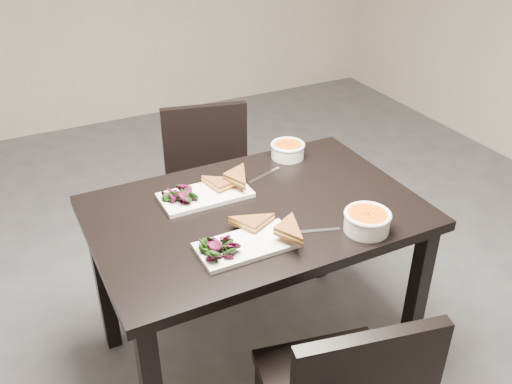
# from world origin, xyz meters

# --- Properties ---
(ground) EXTENTS (5.00, 5.00, 0.00)m
(ground) POSITION_xyz_m (0.00, 0.00, 0.00)
(ground) COLOR #47474C
(ground) RESTS_ON ground
(table) EXTENTS (1.20, 0.80, 0.75)m
(table) POSITION_xyz_m (0.01, -0.33, 0.65)
(table) COLOR black
(table) RESTS_ON ground
(chair_far) EXTENTS (0.50, 0.50, 0.85)m
(chair_far) POSITION_xyz_m (0.10, 0.36, 0.48)
(chair_far) COLOR black
(chair_far) RESTS_ON ground
(plate_near) EXTENTS (0.33, 0.17, 0.02)m
(plate_near) POSITION_xyz_m (-0.13, -0.53, 0.76)
(plate_near) COLOR white
(plate_near) RESTS_ON table
(sandwich_near) EXTENTS (0.20, 0.19, 0.05)m
(sandwich_near) POSITION_xyz_m (-0.06, -0.52, 0.79)
(sandwich_near) COLOR #97551F
(sandwich_near) RESTS_ON plate_near
(salad_near) EXTENTS (0.10, 0.09, 0.05)m
(salad_near) POSITION_xyz_m (-0.23, -0.53, 0.79)
(salad_near) COLOR black
(salad_near) RESTS_ON plate_near
(soup_bowl_near) EXTENTS (0.16, 0.16, 0.07)m
(soup_bowl_near) POSITION_xyz_m (0.29, -0.63, 0.79)
(soup_bowl_near) COLOR white
(soup_bowl_near) RESTS_ON table
(cutlery_near) EXTENTS (0.18, 0.07, 0.00)m
(cutlery_near) POSITION_xyz_m (0.12, -0.56, 0.75)
(cutlery_near) COLOR silver
(cutlery_near) RESTS_ON table
(plate_far) EXTENTS (0.34, 0.17, 0.02)m
(plate_far) POSITION_xyz_m (-0.13, -0.17, 0.76)
(plate_far) COLOR white
(plate_far) RESTS_ON table
(sandwich_far) EXTENTS (0.19, 0.16, 0.06)m
(sandwich_far) POSITION_xyz_m (-0.06, -0.19, 0.80)
(sandwich_far) COLOR #97551F
(sandwich_far) RESTS_ON plate_far
(salad_far) EXTENTS (0.11, 0.10, 0.05)m
(salad_far) POSITION_xyz_m (-0.23, -0.17, 0.79)
(salad_far) COLOR black
(salad_far) RESTS_ON plate_far
(soup_bowl_far) EXTENTS (0.15, 0.15, 0.07)m
(soup_bowl_far) POSITION_xyz_m (0.32, -0.02, 0.79)
(soup_bowl_far) COLOR white
(soup_bowl_far) RESTS_ON table
(cutlery_far) EXTENTS (0.17, 0.08, 0.00)m
(cutlery_far) POSITION_xyz_m (0.15, -0.12, 0.75)
(cutlery_far) COLOR silver
(cutlery_far) RESTS_ON table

